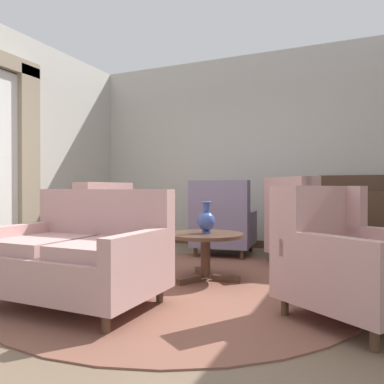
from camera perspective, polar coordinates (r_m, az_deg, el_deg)
name	(u,v)px	position (r m, az deg, el deg)	size (l,w,h in m)	color
ground	(164,293)	(3.51, -4.29, -15.11)	(8.23, 8.23, 0.00)	brown
wall_back	(248,151)	(6.17, 8.58, 6.16)	(5.58, 0.08, 3.11)	#BCB7AD
wall_left	(22,145)	(5.81, -24.45, 6.48)	(0.08, 4.12, 3.11)	#BCB7AD
baseboard_back	(247,244)	(6.15, 8.43, -7.78)	(5.42, 0.03, 0.12)	#4C3323
area_rug	(178,285)	(3.77, -2.10, -13.93)	(3.47, 3.47, 0.01)	brown
coffee_table	(205,243)	(3.87, 2.06, -7.79)	(0.78, 0.78, 0.49)	#4C3323
porcelain_vase	(206,220)	(3.83, 2.21, -4.30)	(0.18, 0.18, 0.33)	#384C93
settee	(79,256)	(3.21, -16.87, -9.34)	(1.38, 0.89, 0.94)	tan
armchair_beside_settee	(306,230)	(4.78, 17.06, -5.54)	(1.18, 1.18, 1.09)	tan
armchair_near_window	(223,225)	(5.32, 4.72, -4.98)	(0.89, 0.94, 1.06)	slate
armchair_foreground_right	(346,262)	(2.97, 22.48, -9.83)	(1.18, 1.17, 0.97)	tan
armchair_far_left	(91,230)	(4.83, -15.09, -5.56)	(0.98, 0.87, 1.02)	tan
sideboard	(353,220)	(5.66, 23.32, -3.88)	(0.90, 0.38, 1.14)	#4C3323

